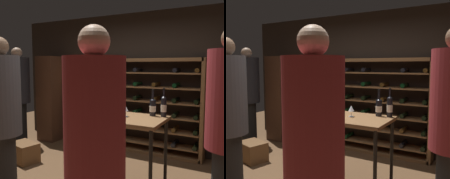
# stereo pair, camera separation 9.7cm
# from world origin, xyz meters

# --- Properties ---
(back_wall) EXTENTS (5.94, 0.10, 2.66)m
(back_wall) POSITION_xyz_m (0.00, 1.98, 1.33)
(back_wall) COLOR black
(back_wall) RESTS_ON ground
(wine_rack) EXTENTS (2.82, 0.32, 1.77)m
(wine_rack) POSITION_xyz_m (-0.28, 1.77, 0.88)
(wine_rack) COLOR brown
(wine_rack) RESTS_ON ground
(tasting_table) EXTENTS (1.09, 0.68, 0.99)m
(tasting_table) POSITION_xyz_m (0.33, 0.23, 0.87)
(tasting_table) COLOR brown
(tasting_table) RESTS_ON ground
(person_host_in_suit) EXTENTS (0.44, 0.44, 1.96)m
(person_host_in_suit) POSITION_xyz_m (-0.75, -0.72, 1.08)
(person_host_in_suit) COLOR black
(person_host_in_suit) RESTS_ON ground
(person_guest_khaki) EXTENTS (0.43, 0.43, 1.91)m
(person_guest_khaki) POSITION_xyz_m (0.81, -1.17, 1.06)
(person_guest_khaki) COLOR #2A2A2A
(person_guest_khaki) RESTS_ON ground
(person_guest_blue_shirt) EXTENTS (0.48, 0.49, 2.01)m
(person_guest_blue_shirt) POSITION_xyz_m (-2.44, 0.99, 1.11)
(person_guest_blue_shirt) COLOR black
(person_guest_blue_shirt) RESTS_ON ground
(wine_crate) EXTENTS (0.54, 0.44, 0.33)m
(wine_crate) POSITION_xyz_m (-1.57, 0.32, 0.16)
(wine_crate) COLOR brown
(wine_crate) RESTS_ON ground
(display_cabinet) EXTENTS (0.44, 0.36, 1.84)m
(display_cabinet) POSITION_xyz_m (-2.07, 1.51, 0.92)
(display_cabinet) COLOR #4C2D1E
(display_cabinet) RESTS_ON ground
(wine_bottle_black_capsule) EXTENTS (0.08, 0.08, 0.35)m
(wine_bottle_black_capsule) POSITION_xyz_m (0.66, 0.48, 1.11)
(wine_bottle_black_capsule) COLOR black
(wine_bottle_black_capsule) RESTS_ON tasting_table
(wine_bottle_gold_foil) EXTENTS (0.07, 0.07, 0.37)m
(wine_bottle_gold_foil) POSITION_xyz_m (0.80, 0.49, 1.12)
(wine_bottle_gold_foil) COLOR black
(wine_bottle_gold_foil) RESTS_ON tasting_table
(wine_glass_stemmed_left) EXTENTS (0.08, 0.08, 0.14)m
(wine_glass_stemmed_left) POSITION_xyz_m (0.37, 0.26, 1.09)
(wine_glass_stemmed_left) COLOR silver
(wine_glass_stemmed_left) RESTS_ON tasting_table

